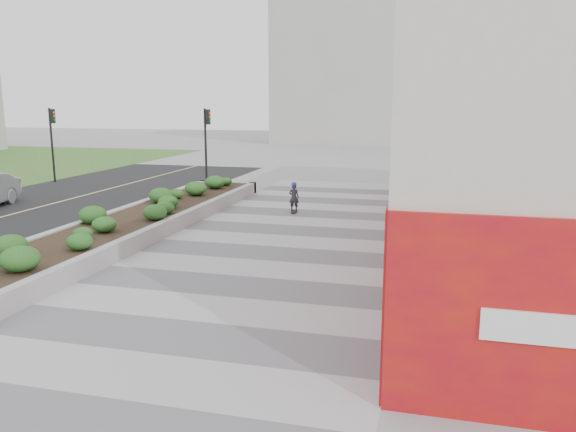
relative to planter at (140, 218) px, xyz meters
name	(u,v)px	position (x,y,z in m)	size (l,w,h in m)	color
ground	(209,312)	(5.50, -7.00, -0.42)	(160.00, 160.00, 0.00)	gray
walkway	(252,272)	(5.50, -4.00, -0.41)	(8.00, 36.00, 0.01)	#A8A8AD
building	(511,118)	(12.48, 1.98, 3.56)	(6.04, 24.08, 8.00)	beige
planter	(140,218)	(0.00, 0.00, 0.00)	(3.00, 18.00, 0.90)	#9E9EA0
traffic_signal_near	(207,136)	(-1.73, 10.50, 2.34)	(0.33, 0.28, 4.20)	black
traffic_signal_far	(52,134)	(-10.93, 10.00, 2.34)	(0.33, 0.28, 4.20)	black
distant_bldg_north_l	(351,54)	(0.50, 48.00, 9.58)	(16.00, 12.00, 20.00)	#ADAAA3
distant_bldg_north_r	(534,35)	(20.50, 53.00, 11.58)	(14.00, 10.00, 24.00)	#ADAAA3
manhole_cover	(269,274)	(6.00, -4.00, -0.42)	(0.44, 0.44, 0.01)	#595654
skateboarder	(294,197)	(4.60, 4.40, 0.24)	(0.43, 0.74, 1.30)	beige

